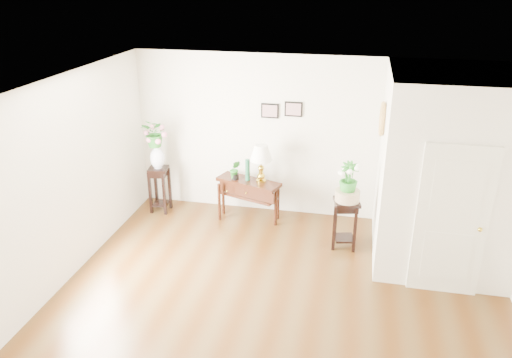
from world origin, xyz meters
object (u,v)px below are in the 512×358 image
(plant_stand_a, at_px, (160,189))
(plant_stand_b, at_px, (345,223))
(console_table, at_px, (249,200))
(table_lamp, at_px, (261,162))

(plant_stand_a, bearing_deg, plant_stand_b, -9.90)
(plant_stand_b, bearing_deg, plant_stand_a, 170.10)
(console_table, bearing_deg, plant_stand_b, -0.53)
(table_lamp, relative_size, plant_stand_b, 0.83)
(plant_stand_a, bearing_deg, console_table, 0.02)
(plant_stand_a, relative_size, plant_stand_b, 1.05)
(console_table, distance_m, table_lamp, 0.75)
(console_table, distance_m, plant_stand_b, 1.77)
(table_lamp, bearing_deg, plant_stand_a, -179.98)
(console_table, height_order, table_lamp, table_lamp)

